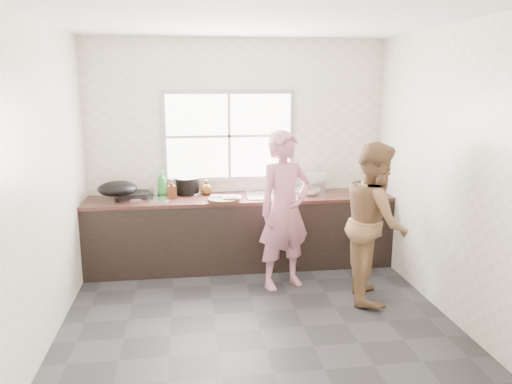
{
  "coord_description": "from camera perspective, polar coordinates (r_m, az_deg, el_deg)",
  "views": [
    {
      "loc": [
        -0.61,
        -4.44,
        2.16
      ],
      "look_at": [
        0.1,
        0.65,
        1.05
      ],
      "focal_mm": 35.0,
      "sensor_mm": 36.0,
      "label": 1
    }
  ],
  "objects": [
    {
      "name": "wall_left",
      "position": [
        4.67,
        -22.63,
        1.26
      ],
      "size": [
        0.01,
        3.2,
        2.7
      ],
      "primitive_type": "cube",
      "color": "beige",
      "rests_on": "ground"
    },
    {
      "name": "wall_right",
      "position": [
        5.12,
        20.34,
        2.32
      ],
      "size": [
        0.01,
        3.2,
        2.7
      ],
      "primitive_type": "cube",
      "color": "silver",
      "rests_on": "ground"
    },
    {
      "name": "bowl_held",
      "position": [
        5.93,
        3.64,
        -0.23
      ],
      "size": [
        0.23,
        0.23,
        0.06
      ],
      "primitive_type": "imported",
      "rotation": [
        0.0,
        0.0,
        0.31
      ],
      "color": "white",
      "rests_on": "countertop"
    },
    {
      "name": "bottle_green",
      "position": [
        6.08,
        -10.69,
        1.04
      ],
      "size": [
        0.15,
        0.15,
        0.3
      ],
      "primitive_type": "imported",
      "rotation": [
        0.0,
        0.0,
        -0.44
      ],
      "color": "#2E8E35",
      "rests_on": "countertop"
    },
    {
      "name": "window_frame",
      "position": [
        6.09,
        -3.1,
        6.41
      ],
      "size": [
        1.6,
        0.05,
        1.1
      ],
      "primitive_type": "cube",
      "color": "#9EA0A5",
      "rests_on": "wall_back"
    },
    {
      "name": "ceiling",
      "position": [
        4.52,
        -0.13,
        19.11
      ],
      "size": [
        3.6,
        3.2,
        0.01
      ],
      "primitive_type": "cube",
      "color": "silver",
      "rests_on": "wall_back"
    },
    {
      "name": "black_pot",
      "position": [
        6.08,
        -7.85,
        0.69
      ],
      "size": [
        0.3,
        0.3,
        0.2
      ],
      "primitive_type": "cylinder",
      "rotation": [
        0.0,
        0.0,
        -0.09
      ],
      "color": "black",
      "rests_on": "countertop"
    },
    {
      "name": "faucet",
      "position": [
        6.12,
        1.24,
        1.34
      ],
      "size": [
        0.02,
        0.02,
        0.3
      ],
      "primitive_type": "cylinder",
      "color": "silver",
      "rests_on": "countertop"
    },
    {
      "name": "bottle_brown_tall",
      "position": [
        5.9,
        -9.62,
        0.3
      ],
      "size": [
        0.11,
        0.11,
        0.2
      ],
      "primitive_type": "imported",
      "rotation": [
        0.0,
        0.0,
        0.19
      ],
      "color": "#4E2713",
      "rests_on": "countertop"
    },
    {
      "name": "countertop",
      "position": [
        5.91,
        -1.81,
        -0.72
      ],
      "size": [
        3.6,
        0.64,
        0.04
      ],
      "primitive_type": "cube",
      "color": "#361B16",
      "rests_on": "cabinet"
    },
    {
      "name": "person_side",
      "position": [
        5.17,
        13.45,
        -3.32
      ],
      "size": [
        0.77,
        0.9,
        1.62
      ],
      "primitive_type": "imported",
      "rotation": [
        0.0,
        0.0,
        1.34
      ],
      "color": "brown",
      "rests_on": "floor"
    },
    {
      "name": "bowl_crabs",
      "position": [
        6.03,
        6.23,
        -0.06
      ],
      "size": [
        0.23,
        0.23,
        0.06
      ],
      "primitive_type": "imported",
      "rotation": [
        0.0,
        0.0,
        0.31
      ],
      "color": "silver",
      "rests_on": "countertop"
    },
    {
      "name": "wall_back",
      "position": [
        6.13,
        -2.16,
        4.58
      ],
      "size": [
        3.6,
        0.01,
        2.7
      ],
      "primitive_type": "cube",
      "color": "silver",
      "rests_on": "ground"
    },
    {
      "name": "glass_jar",
      "position": [
        6.11,
        -11.41,
        0.11
      ],
      "size": [
        0.07,
        0.07,
        0.1
      ],
      "primitive_type": "cylinder",
      "rotation": [
        0.0,
        0.0,
        0.07
      ],
      "color": "#B8BBBE",
      "rests_on": "countertop"
    },
    {
      "name": "dish_rack",
      "position": [
        6.14,
        5.9,
        1.16
      ],
      "size": [
        0.43,
        0.37,
        0.27
      ],
      "primitive_type": "cube",
      "rotation": [
        0.0,
        0.0,
        0.4
      ],
      "color": "silver",
      "rests_on": "countertop"
    },
    {
      "name": "bowl_mince",
      "position": [
        5.69,
        -2.75,
        -0.77
      ],
      "size": [
        0.23,
        0.23,
        0.05
      ],
      "primitive_type": "imported",
      "rotation": [
        0.0,
        0.0,
        -0.1
      ],
      "color": "silver",
      "rests_on": "countertop"
    },
    {
      "name": "pot_lid_left",
      "position": [
        6.01,
        -13.76,
        -0.6
      ],
      "size": [
        0.35,
        0.35,
        0.01
      ],
      "primitive_type": "cylinder",
      "rotation": [
        0.0,
        0.0,
        0.28
      ],
      "color": "silver",
      "rests_on": "countertop"
    },
    {
      "name": "window_glazing",
      "position": [
        6.06,
        -3.08,
        6.38
      ],
      "size": [
        1.5,
        0.01,
        1.0
      ],
      "primitive_type": "cube",
      "color": "white",
      "rests_on": "window_frame"
    },
    {
      "name": "bottle_brown_short",
      "position": [
        6.03,
        -5.68,
        0.47
      ],
      "size": [
        0.14,
        0.14,
        0.17
      ],
      "primitive_type": "imported",
      "rotation": [
        0.0,
        0.0,
        0.05
      ],
      "color": "#4D3213",
      "rests_on": "countertop"
    },
    {
      "name": "cutting_board",
      "position": [
        5.68,
        -3.72,
        -0.88
      ],
      "size": [
        0.37,
        0.37,
        0.04
      ],
      "primitive_type": "cylinder",
      "rotation": [
        0.0,
        0.0,
        0.04
      ],
      "color": "black",
      "rests_on": "countertop"
    },
    {
      "name": "pot_lid_right",
      "position": [
        5.85,
        -11.15,
        -0.84
      ],
      "size": [
        0.36,
        0.36,
        0.01
      ],
      "primitive_type": "cylinder",
      "rotation": [
        0.0,
        0.0,
        -0.42
      ],
      "color": "silver",
      "rests_on": "countertop"
    },
    {
      "name": "burner",
      "position": [
        6.07,
        -13.84,
        -0.27
      ],
      "size": [
        0.47,
        0.47,
        0.06
      ],
      "primitive_type": "cube",
      "rotation": [
        0.0,
        0.0,
        0.27
      ],
      "color": "black",
      "rests_on": "countertop"
    },
    {
      "name": "cabinet",
      "position": [
        6.02,
        -1.79,
        -4.71
      ],
      "size": [
        3.6,
        0.62,
        0.82
      ],
      "primitive_type": "cube",
      "color": "black",
      "rests_on": "floor"
    },
    {
      "name": "wall_front",
      "position": [
        3.01,
        4.03,
        -3.43
      ],
      "size": [
        3.6,
        0.01,
        2.7
      ],
      "primitive_type": "cube",
      "color": "beige",
      "rests_on": "ground"
    },
    {
      "name": "floor",
      "position": [
        4.98,
        -0.11,
        -13.59
      ],
      "size": [
        3.6,
        3.2,
        0.01
      ],
      "primitive_type": "cube",
      "color": "#2A2A2C",
      "rests_on": "ground"
    },
    {
      "name": "sink",
      "position": [
        5.95,
        1.53,
        -0.39
      ],
      "size": [
        0.55,
        0.45,
        0.02
      ],
      "primitive_type": "cube",
      "color": "silver",
      "rests_on": "countertop"
    },
    {
      "name": "cleaver",
      "position": [
        5.78,
        -4.32,
        -0.42
      ],
      "size": [
        0.19,
        0.11,
        0.01
      ],
      "primitive_type": "cube",
      "rotation": [
        0.0,
        0.0,
        -0.07
      ],
      "color": "#ADB0B4",
      "rests_on": "cutting_board"
    },
    {
      "name": "wok",
      "position": [
        5.88,
        -15.56,
        0.37
      ],
      "size": [
        0.58,
        0.58,
        0.17
      ],
      "primitive_type": "ellipsoid",
      "rotation": [
        0.0,
        0.0,
        -0.39
      ],
      "color": "black",
      "rests_on": "burner"
    },
    {
      "name": "woman",
      "position": [
        5.32,
        3.29,
        -2.7
      ],
      "size": [
        0.68,
        0.56,
        1.59
      ],
      "primitive_type": "imported",
      "rotation": [
        0.0,
        0.0,
        0.36
      ],
      "color": "#CC7A8E",
      "rests_on": "floor"
    },
    {
      "name": "plate_food",
      "position": [
        6.09,
        -7.42,
        -0.15
      ],
      "size": [
        0.29,
        0.29,
        0.02
      ],
      "primitive_type": "cylinder",
      "rotation": [
        0.0,
        0.0,
        -0.33
      ],
      "color": "white",
      "rests_on": "countertop"
    }
  ]
}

